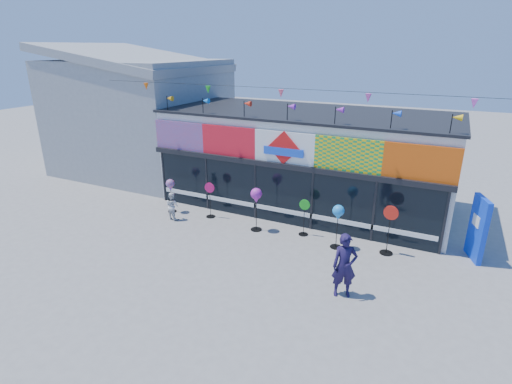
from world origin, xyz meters
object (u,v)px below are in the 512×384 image
Objects in this scene: spinner_0 at (170,186)px; adult_man at (344,266)px; spinner_2 at (256,197)px; spinner_5 at (389,229)px; child at (172,206)px; blue_sign at (478,229)px; spinner_4 at (338,214)px; spinner_3 at (304,216)px; spinner_1 at (210,199)px.

spinner_0 is 0.77× the size of adult_man.
spinner_2 is 4.84m from spinner_5.
spinner_5 reaches higher than child.
spinner_5 is (4.82, 0.27, -0.44)m from spinner_2.
blue_sign is at bearing 19.61° from spinner_5.
adult_man reaches higher than spinner_4.
spinner_2 is (4.04, -0.05, 0.20)m from spinner_0.
spinner_3 is 3.05m from spinner_5.
spinner_1 is 7.04m from adult_man.
spinner_4 is at bearing 84.20° from adult_man.
spinner_3 is (1.78, 0.40, -0.62)m from spinner_2.
spinner_5 reaches higher than spinner_2.
spinner_0 is 0.91× the size of spinner_4.
spinner_3 is (-5.68, -0.81, -0.34)m from blue_sign.
blue_sign is 1.23× the size of spinner_5.
adult_man is (2.30, -3.18, 0.20)m from spinner_3.
spinner_5 is (7.07, -0.02, 0.14)m from spinner_1.
blue_sign reaches higher than spinner_5.
adult_man reaches higher than spinner_3.
blue_sign is 1.34× the size of spinner_4.
spinner_2 is 3.65m from child.
spinner_1 is at bearing -135.50° from child.
spinner_5 is 0.93× the size of adult_man.
adult_man is (8.12, -2.83, -0.22)m from spinner_0.
child is (-3.52, -0.57, -0.79)m from spinner_2.
child is at bearing -169.59° from spinner_3.
spinner_5 is at bearing -163.96° from child.
spinner_2 is at bearing -160.55° from child.
spinner_0 is 8.86m from spinner_5.
spinner_5 is at bearing -179.71° from blue_sign.
spinner_5 reaches higher than spinner_1.
spinner_1 is at bearing 7.70° from spinner_0.
child is (-1.27, -0.86, -0.21)m from spinner_1.
spinner_5 is (3.04, -0.13, 0.18)m from spinner_3.
adult_man is at bearing -34.25° from spinner_2.
adult_man is (4.08, -2.78, -0.42)m from spinner_2.
spinner_1 is 0.93× the size of spinner_4.
spinner_3 is (4.03, 0.11, -0.05)m from spinner_1.
child is at bearing -174.22° from spinner_5.
spinner_2 is at bearing -176.74° from spinner_5.
spinner_5 is (8.85, 0.22, -0.24)m from spinner_0.
spinner_4 is at bearing -0.95° from spinner_2.
spinner_4 is (-4.31, -1.27, 0.20)m from blue_sign.
spinner_5 is 3.14m from adult_man.
child is (-7.60, 2.21, -0.37)m from adult_man.
blue_sign is 9.75m from spinner_1.
blue_sign reaches higher than spinner_2.
adult_man is at bearing 174.05° from child.
blue_sign is at bearing 16.37° from spinner_4.
spinner_0 is 5.84m from spinner_3.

